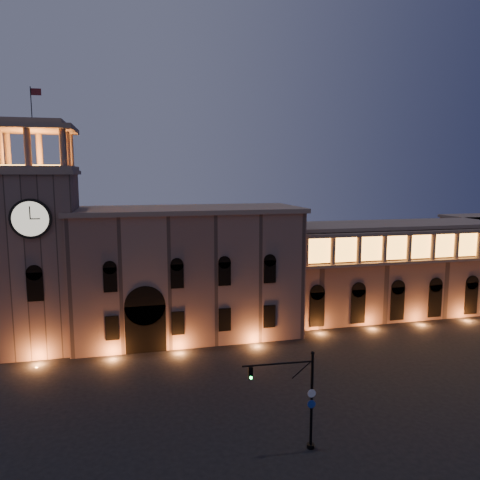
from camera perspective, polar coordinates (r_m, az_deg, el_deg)
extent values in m
plane|color=black|center=(47.51, -0.17, -19.61)|extent=(160.00, 160.00, 0.00)
cube|color=#7A5C4F|center=(64.84, -6.46, -4.08)|extent=(30.00, 12.00, 17.00)
cube|color=#886F5E|center=(63.59, -6.59, 3.70)|extent=(30.80, 12.80, 0.60)
cube|color=black|center=(60.62, -11.45, -10.44)|extent=(5.00, 1.40, 6.00)
cylinder|color=black|center=(59.74, -11.53, -7.71)|extent=(5.00, 1.40, 5.00)
cube|color=orange|center=(60.49, -11.44, -10.68)|extent=(4.20, 0.20, 5.00)
cube|color=#7A5C4F|center=(63.80, -23.11, -2.59)|extent=(9.00, 9.00, 22.00)
cube|color=#886F5E|center=(62.84, -23.68, 7.55)|extent=(9.80, 9.80, 0.50)
cylinder|color=black|center=(58.45, -24.17, 2.38)|extent=(4.60, 0.35, 4.60)
cylinder|color=beige|center=(58.31, -24.20, 2.37)|extent=(4.00, 0.12, 4.00)
cube|color=#886F5E|center=(62.84, -23.71, 8.01)|extent=(9.40, 9.40, 0.50)
cube|color=orange|center=(62.85, -23.72, 8.28)|extent=(6.80, 6.80, 0.15)
cylinder|color=#886F5E|center=(59.18, -24.47, 10.29)|extent=(0.76, 0.76, 4.20)
cylinder|color=#886F5E|center=(58.61, -20.76, 10.51)|extent=(0.76, 0.76, 4.20)
cylinder|color=#886F5E|center=(67.37, -26.49, 9.80)|extent=(0.76, 0.76, 4.20)
cylinder|color=#886F5E|center=(66.66, -23.26, 10.02)|extent=(0.76, 0.76, 4.20)
cylinder|color=#886F5E|center=(66.16, -19.96, 10.21)|extent=(0.76, 0.76, 4.20)
cylinder|color=#886F5E|center=(63.67, -27.24, 9.91)|extent=(0.76, 0.76, 4.20)
cylinder|color=#886F5E|center=(62.38, -20.34, 10.35)|extent=(0.76, 0.76, 4.20)
cube|color=#886F5E|center=(63.08, -23.95, 12.32)|extent=(9.80, 9.80, 0.60)
cube|color=#886F5E|center=(63.13, -23.99, 12.86)|extent=(7.50, 7.50, 0.60)
cylinder|color=black|center=(63.39, -24.11, 14.93)|extent=(0.10, 0.10, 4.00)
plane|color=maroon|center=(63.50, -23.63, 16.22)|extent=(1.20, 0.00, 1.20)
cube|color=brown|center=(78.68, 18.78, -3.43)|extent=(40.00, 10.00, 14.00)
cube|color=#886F5E|center=(77.62, 19.02, 1.83)|extent=(40.60, 10.60, 0.50)
cube|color=#886F5E|center=(73.78, 21.14, -2.46)|extent=(40.00, 1.20, 0.40)
cube|color=#886F5E|center=(73.16, 21.31, 0.85)|extent=(40.00, 1.40, 0.50)
cube|color=orange|center=(73.88, 20.98, -0.71)|extent=(38.00, 0.15, 3.60)
cylinder|color=#886F5E|center=(64.89, 8.06, -1.40)|extent=(0.70, 0.70, 4.00)
cylinder|color=#886F5E|center=(66.46, 11.26, -1.25)|extent=(0.70, 0.70, 4.00)
cylinder|color=#886F5E|center=(68.23, 14.31, -1.11)|extent=(0.70, 0.70, 4.00)
cylinder|color=#886F5E|center=(70.19, 17.20, -0.97)|extent=(0.70, 0.70, 4.00)
cylinder|color=#886F5E|center=(72.31, 19.92, -0.84)|extent=(0.70, 0.70, 4.00)
cylinder|color=#886F5E|center=(74.59, 22.49, -0.71)|extent=(0.70, 0.70, 4.00)
cylinder|color=#886F5E|center=(77.01, 24.89, -0.59)|extent=(0.70, 0.70, 4.00)
cylinder|color=#886F5E|center=(79.55, 27.15, -0.48)|extent=(0.70, 0.70, 4.00)
cylinder|color=black|center=(39.98, 8.71, -18.92)|extent=(0.23, 0.23, 7.96)
cylinder|color=black|center=(41.84, 8.59, -23.57)|extent=(0.64, 0.64, 0.34)
sphere|color=black|center=(38.31, 8.85, -13.44)|extent=(0.32, 0.32, 0.32)
cylinder|color=black|center=(37.77, 4.61, -14.81)|extent=(5.68, 0.46, 0.14)
cube|color=black|center=(37.54, 1.28, -15.88)|extent=(0.36, 0.34, 0.97)
cylinder|color=#0CE53F|center=(37.50, 1.34, -16.44)|extent=(0.21, 0.10, 0.20)
cylinder|color=silver|center=(39.48, 8.74, -18.00)|extent=(0.68, 0.08, 0.68)
cylinder|color=navy|center=(39.88, 8.71, -19.17)|extent=(0.68, 0.08, 0.68)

